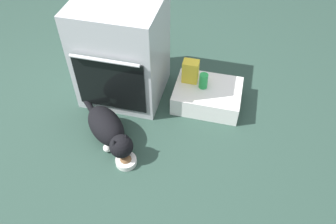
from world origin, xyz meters
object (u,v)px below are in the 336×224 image
at_px(oven, 122,51).
at_px(soda_can, 203,81).
at_px(food_bowl, 126,161).
at_px(cat, 108,129).
at_px(pantry_cabinet, 207,96).
at_px(snack_bag, 190,71).

height_order(oven, soda_can, oven).
xyz_separation_m(food_bowl, soda_can, (0.39, 0.71, 0.19)).
relative_size(oven, food_bowl, 5.55).
height_order(cat, soda_can, soda_can).
xyz_separation_m(pantry_cabinet, food_bowl, (-0.44, -0.70, -0.05)).
bearing_deg(snack_bag, oven, -172.44).
height_order(pantry_cabinet, food_bowl, pantry_cabinet).
bearing_deg(food_bowl, soda_can, 61.00).
xyz_separation_m(snack_bag, soda_can, (0.11, -0.05, -0.03)).
relative_size(pantry_cabinet, cat, 0.83).
bearing_deg(oven, pantry_cabinet, 0.81).
relative_size(snack_bag, soda_can, 1.50).
bearing_deg(oven, snack_bag, 7.56).
xyz_separation_m(pantry_cabinet, cat, (-0.61, -0.54, 0.04)).
bearing_deg(soda_can, snack_bag, 154.50).
bearing_deg(pantry_cabinet, food_bowl, -121.76).
relative_size(food_bowl, snack_bag, 0.79).
relative_size(food_bowl, soda_can, 1.19).
xyz_separation_m(cat, snack_bag, (0.46, 0.60, 0.13)).
relative_size(oven, pantry_cabinet, 1.55).
bearing_deg(food_bowl, pantry_cabinet, 58.24).
distance_m(snack_bag, soda_can, 0.13).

